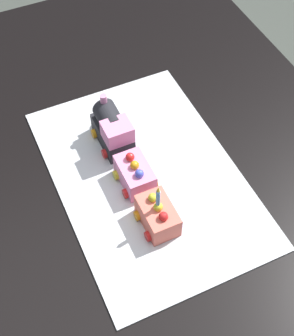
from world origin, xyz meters
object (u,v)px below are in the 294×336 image
at_px(dining_table, 148,183).
at_px(cake_locomotive, 112,129).
at_px(birthday_candle, 158,196).
at_px(cake_car_tanker_coral, 158,215).
at_px(cake_car_hopper_bubblegum, 135,174).

height_order(dining_table, cake_locomotive, cake_locomotive).
distance_m(cake_locomotive, birthday_candle, 0.25).
xyz_separation_m(cake_car_tanker_coral, birthday_candle, (-0.00, 0.00, 0.07)).
height_order(cake_locomotive, birthday_candle, birthday_candle).
bearing_deg(dining_table, cake_locomotive, -142.84).
distance_m(cake_car_hopper_bubblegum, cake_car_tanker_coral, 0.12).
distance_m(dining_table, cake_locomotive, 0.18).
relative_size(dining_table, birthday_candle, 23.87).
xyz_separation_m(dining_table, birthday_candle, (0.17, -0.06, 0.21)).
distance_m(cake_car_tanker_coral, birthday_candle, 0.07).
relative_size(cake_car_tanker_coral, birthday_candle, 1.71).
relative_size(cake_locomotive, cake_car_tanker_coral, 1.40).
distance_m(cake_locomotive, cake_car_hopper_bubblegum, 0.13).
height_order(cake_locomotive, cake_car_hopper_bubblegum, cake_locomotive).
height_order(cake_car_hopper_bubblegum, birthday_candle, birthday_candle).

